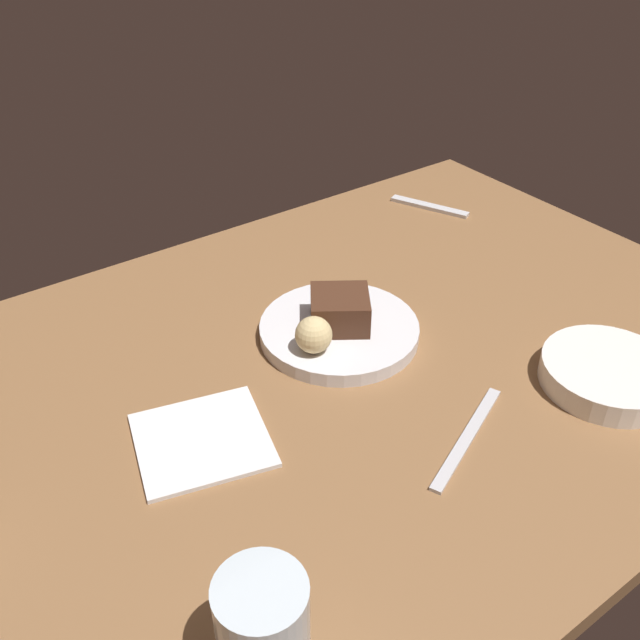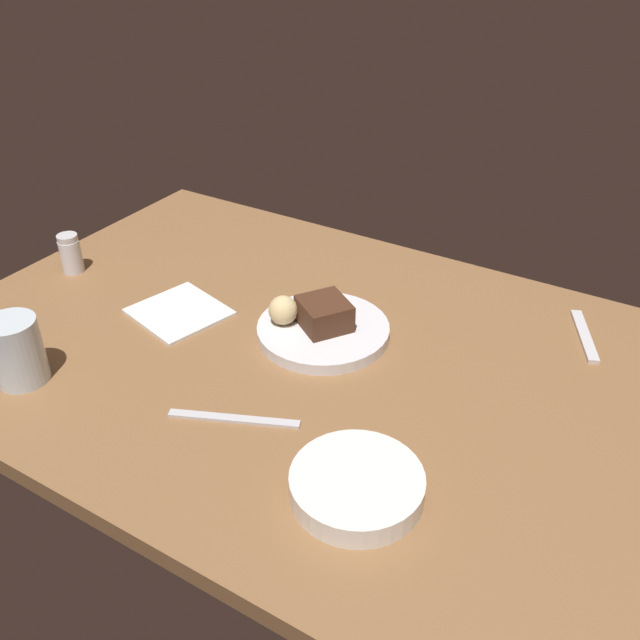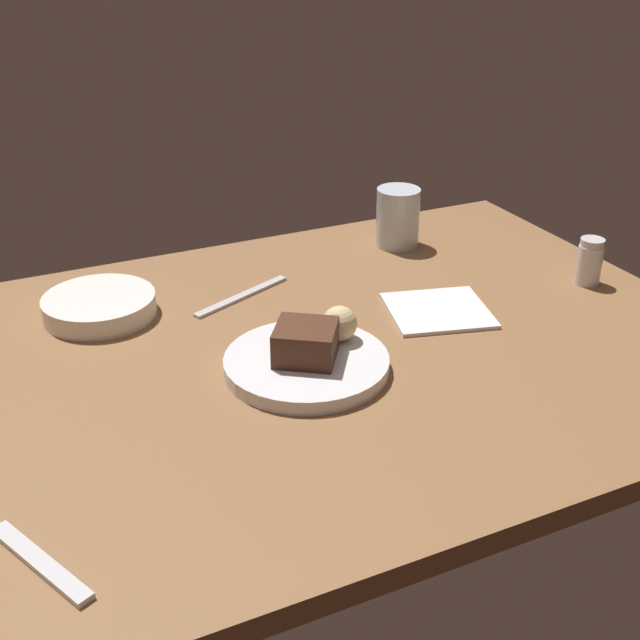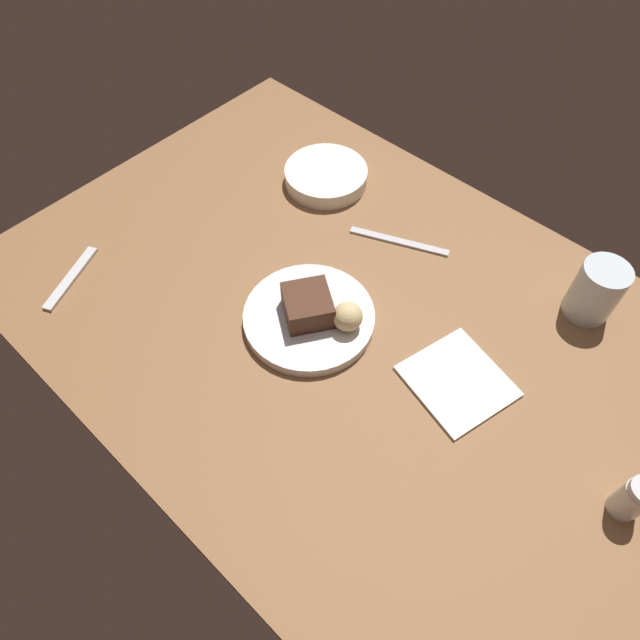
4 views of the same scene
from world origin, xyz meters
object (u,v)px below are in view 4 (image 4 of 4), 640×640
(water_glass, at_px, (596,291))
(butter_knife, at_px, (399,241))
(salt_shaker, at_px, (633,499))
(chocolate_cake_slice, at_px, (308,306))
(bread_roll, at_px, (348,316))
(dessert_plate, at_px, (309,318))
(side_bowl, at_px, (326,176))
(dessert_spoon, at_px, (71,278))
(folded_napkin, at_px, (457,381))

(water_glass, xyz_separation_m, butter_knife, (0.33, 0.09, -0.05))
(salt_shaker, bearing_deg, chocolate_cake_slice, 6.44)
(bread_roll, bearing_deg, dessert_plate, 22.89)
(dessert_plate, xyz_separation_m, chocolate_cake_slice, (0.00, 0.00, 0.03))
(bread_roll, bearing_deg, side_bowl, -42.48)
(dessert_plate, height_order, water_glass, water_glass)
(chocolate_cake_slice, height_order, salt_shaker, salt_shaker)
(dessert_plate, distance_m, butter_knife, 0.25)
(chocolate_cake_slice, bearing_deg, bread_roll, -156.78)
(chocolate_cake_slice, xyz_separation_m, salt_shaker, (-0.53, -0.06, -0.01))
(water_glass, bearing_deg, bread_roll, 48.96)
(dessert_spoon, xyz_separation_m, folded_napkin, (-0.63, -0.29, -0.00))
(dessert_plate, xyz_separation_m, side_bowl, (0.22, -0.28, 0.01))
(dessert_plate, relative_size, bread_roll, 4.51)
(butter_knife, bearing_deg, dessert_plate, -113.24)
(folded_napkin, bearing_deg, dessert_plate, 15.86)
(chocolate_cake_slice, bearing_deg, folded_napkin, -164.01)
(dessert_spoon, bearing_deg, water_glass, 103.89)
(bread_roll, xyz_separation_m, butter_knife, (0.06, -0.22, -0.04))
(chocolate_cake_slice, relative_size, side_bowl, 0.47)
(side_bowl, xyz_separation_m, dessert_spoon, (0.16, 0.50, -0.01))
(chocolate_cake_slice, xyz_separation_m, dessert_spoon, (0.38, 0.22, -0.04))
(bread_roll, height_order, folded_napkin, bread_roll)
(dessert_spoon, bearing_deg, folded_napkin, 90.63)
(folded_napkin, bearing_deg, dessert_spoon, 24.93)
(chocolate_cake_slice, relative_size, dessert_spoon, 0.53)
(dessert_plate, distance_m, chocolate_cake_slice, 0.03)
(water_glass, bearing_deg, salt_shaker, 125.48)
(bread_roll, height_order, side_bowl, bread_roll)
(salt_shaker, bearing_deg, dessert_spoon, 17.14)
(salt_shaker, height_order, folded_napkin, salt_shaker)
(salt_shaker, xyz_separation_m, side_bowl, (0.75, -0.22, -0.02))
(dessert_spoon, distance_m, folded_napkin, 0.70)
(dessert_spoon, bearing_deg, bread_roll, 95.08)
(salt_shaker, distance_m, folded_napkin, 0.28)
(water_glass, bearing_deg, folded_napkin, 73.24)
(chocolate_cake_slice, height_order, side_bowl, chocolate_cake_slice)
(chocolate_cake_slice, xyz_separation_m, bread_roll, (-0.06, -0.03, 0.00))
(chocolate_cake_slice, bearing_deg, butter_knife, -90.23)
(dessert_plate, bearing_deg, bread_roll, -157.11)
(side_bowl, xyz_separation_m, butter_knife, (-0.22, 0.03, -0.01))
(dessert_plate, relative_size, side_bowl, 1.31)
(water_glass, bearing_deg, chocolate_cake_slice, 45.36)
(dessert_plate, height_order, dessert_spoon, dessert_plate)
(salt_shaker, bearing_deg, butter_knife, -19.54)
(side_bowl, bearing_deg, salt_shaker, 163.51)
(chocolate_cake_slice, relative_size, butter_knife, 0.42)
(dessert_plate, distance_m, bread_roll, 0.08)
(bread_roll, bearing_deg, water_glass, -131.04)
(dessert_plate, distance_m, salt_shaker, 0.54)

